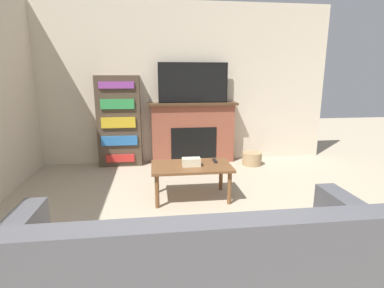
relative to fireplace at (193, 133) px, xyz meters
name	(u,v)px	position (x,y,z in m)	size (l,w,h in m)	color
wall_back	(173,85)	(-0.33, 0.14, 0.82)	(5.48, 0.06, 2.70)	beige
fireplace	(193,133)	(0.00, 0.00, 0.00)	(1.53, 0.28, 1.05)	brown
tv	(193,83)	(0.00, -0.02, 0.85)	(1.18, 0.03, 0.67)	black
couch	(198,277)	(-0.43, -3.49, -0.25)	(2.40, 0.97, 0.85)	#4C4C51
coffee_table	(191,169)	(-0.23, -1.60, -0.15)	(0.98, 0.58, 0.43)	brown
tissue_box	(191,162)	(-0.24, -1.64, -0.05)	(0.22, 0.12, 0.10)	beige
remote_control	(215,161)	(0.08, -1.48, -0.09)	(0.04, 0.15, 0.02)	black
bookshelf	(119,121)	(-1.25, -0.02, 0.23)	(0.71, 0.29, 1.51)	#4C3D2D
storage_basket	(252,159)	(0.98, -0.32, -0.42)	(0.33, 0.33, 0.22)	tan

